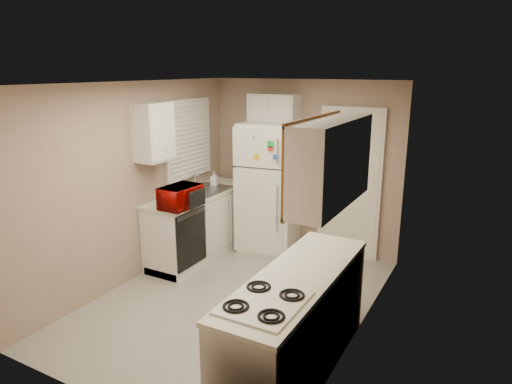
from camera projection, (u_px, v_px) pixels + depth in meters
The scene contains 19 objects.
floor at pixel (235, 300), 5.18m from camera, with size 3.80×3.80×0.00m, color #AEA99D.
ceiling at pixel (232, 83), 4.55m from camera, with size 3.80×3.80×0.00m, color white.
wall_left at pixel (135, 183), 5.51m from camera, with size 3.80×3.80×0.00m, color tan.
wall_right at pixel (363, 218), 4.22m from camera, with size 3.80×3.80×0.00m, color tan.
wall_back at pixel (303, 166), 6.47m from camera, with size 2.80×2.80×0.00m, color tan.
wall_front at pixel (95, 263), 3.26m from camera, with size 2.80×2.80×0.00m, color tan.
left_counter at pixel (200, 224), 6.33m from camera, with size 0.60×1.80×0.90m, color silver.
dishwasher at pixel (191, 239), 5.68m from camera, with size 0.03×0.58×0.72m, color black.
sink at pixel (206, 193), 6.35m from camera, with size 0.54×0.74×0.16m, color gray.
microwave at pixel (180, 196), 5.50m from camera, with size 0.27×0.49×0.33m, color #830402.
soap_bottle at pixel (214, 178), 6.59m from camera, with size 0.09×0.09×0.20m, color beige.
window_blinds at pixel (189, 139), 6.28m from camera, with size 0.10×0.98×1.08m, color silver.
upper_cabinet_left at pixel (154, 132), 5.47m from camera, with size 0.30×0.45×0.70m, color silver.
refrigerator at pixel (270, 187), 6.44m from camera, with size 0.75×0.73×1.83m, color silver.
cabinet_over_fridge at pixel (274, 109), 6.32m from camera, with size 0.70×0.30×0.40m, color silver.
interior_door at pixel (349, 185), 6.16m from camera, with size 0.86×0.06×2.08m, color silver.
right_counter at pixel (296, 323), 3.88m from camera, with size 0.60×2.00×0.90m, color silver.
stove at pixel (264, 363), 3.43m from camera, with size 0.53×0.65×0.79m, color silver.
upper_cabinet_right at pixel (332, 163), 3.71m from camera, with size 0.30×1.20×0.70m, color silver.
Camera 1 is at (2.45, -3.99, 2.55)m, focal length 32.00 mm.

